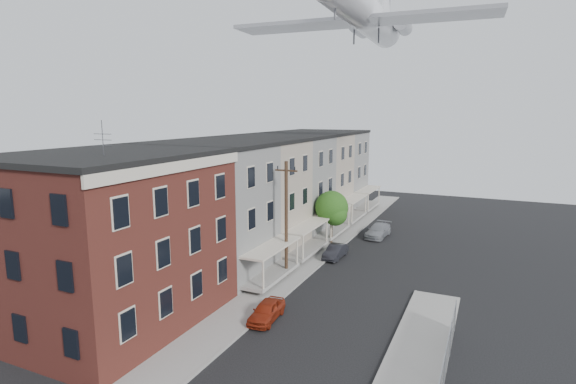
# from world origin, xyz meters

# --- Properties ---
(sidewalk_left) EXTENTS (3.00, 62.00, 0.12)m
(sidewalk_left) POSITION_xyz_m (-5.50, 24.00, 0.06)
(sidewalk_left) COLOR gray
(sidewalk_left) RESTS_ON ground
(curb_left) EXTENTS (0.15, 62.00, 0.14)m
(curb_left) POSITION_xyz_m (-4.05, 24.00, 0.07)
(curb_left) COLOR gray
(curb_left) RESTS_ON ground
(corner_building) EXTENTS (10.31, 12.30, 12.15)m
(corner_building) POSITION_xyz_m (-12.00, 7.00, 5.16)
(corner_building) COLOR #331310
(corner_building) RESTS_ON ground
(row_house_a) EXTENTS (11.98, 7.00, 10.30)m
(row_house_a) POSITION_xyz_m (-11.96, 16.50, 5.13)
(row_house_a) COLOR #5F5F5D
(row_house_a) RESTS_ON ground
(row_house_b) EXTENTS (11.98, 7.00, 10.30)m
(row_house_b) POSITION_xyz_m (-11.96, 23.50, 5.13)
(row_house_b) COLOR gray
(row_house_b) RESTS_ON ground
(row_house_c) EXTENTS (11.98, 7.00, 10.30)m
(row_house_c) POSITION_xyz_m (-11.96, 30.50, 5.13)
(row_house_c) COLOR #5F5F5D
(row_house_c) RESTS_ON ground
(row_house_d) EXTENTS (11.98, 7.00, 10.30)m
(row_house_d) POSITION_xyz_m (-11.96, 37.50, 5.13)
(row_house_d) COLOR gray
(row_house_d) RESTS_ON ground
(row_house_e) EXTENTS (11.98, 7.00, 10.30)m
(row_house_e) POSITION_xyz_m (-11.96, 44.50, 5.13)
(row_house_e) COLOR #5F5F5D
(row_house_e) RESTS_ON ground
(utility_pole) EXTENTS (1.80, 0.26, 9.00)m
(utility_pole) POSITION_xyz_m (-5.60, 18.00, 4.67)
(utility_pole) COLOR black
(utility_pole) RESTS_ON ground
(street_tree) EXTENTS (3.22, 3.20, 5.20)m
(street_tree) POSITION_xyz_m (-5.27, 27.92, 3.45)
(street_tree) COLOR black
(street_tree) RESTS_ON ground
(car_near) EXTENTS (1.64, 3.59, 1.19)m
(car_near) POSITION_xyz_m (-3.60, 10.77, 0.60)
(car_near) COLOR maroon
(car_near) RESTS_ON ground
(car_mid) EXTENTS (1.37, 3.60, 1.17)m
(car_mid) POSITION_xyz_m (-3.60, 23.96, 0.59)
(car_mid) COLOR black
(car_mid) RESTS_ON ground
(car_far) EXTENTS (2.10, 4.60, 1.30)m
(car_far) POSITION_xyz_m (-1.80, 32.32, 0.65)
(car_far) COLOR gray
(car_far) RESTS_ON ground
(airplane) EXTENTS (22.36, 25.53, 7.40)m
(airplane) POSITION_xyz_m (-2.72, 28.54, 21.10)
(airplane) COLOR white
(airplane) RESTS_ON ground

